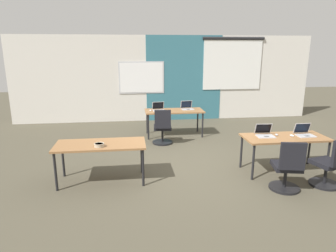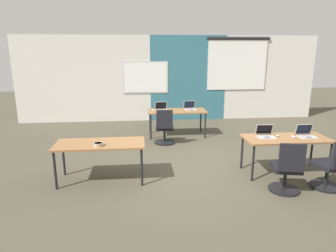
% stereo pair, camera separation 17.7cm
% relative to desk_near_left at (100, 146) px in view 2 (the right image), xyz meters
% --- Properties ---
extents(ground_plane, '(24.00, 24.00, 0.00)m').
position_rel_desk_near_left_xyz_m(ground_plane, '(1.75, 0.60, -0.66)').
color(ground_plane, '#4C4738').
extents(back_wall_assembly, '(10.00, 0.27, 2.80)m').
position_rel_desk_near_left_xyz_m(back_wall_assembly, '(1.78, 4.80, 0.75)').
color(back_wall_assembly, silver).
rests_on(back_wall_assembly, ground).
extents(desk_near_left, '(1.60, 0.70, 0.72)m').
position_rel_desk_near_left_xyz_m(desk_near_left, '(0.00, 0.00, 0.00)').
color(desk_near_left, olive).
rests_on(desk_near_left, ground).
extents(desk_near_right, '(1.60, 0.70, 0.72)m').
position_rel_desk_near_left_xyz_m(desk_near_right, '(3.50, 0.00, 0.00)').
color(desk_near_right, olive).
rests_on(desk_near_right, ground).
extents(desk_far_center, '(1.60, 0.70, 0.72)m').
position_rel_desk_near_left_xyz_m(desk_far_center, '(1.75, 2.80, 0.00)').
color(desk_far_center, olive).
rests_on(desk_far_center, ground).
extents(laptop_near_right_end, '(0.33, 0.30, 0.23)m').
position_rel_desk_near_left_xyz_m(laptop_near_right_end, '(3.91, 0.03, 0.11)').
color(laptop_near_right_end, '#B7B7BC').
rests_on(laptop_near_right_end, desk_near_right).
extents(mouse_near_right_end, '(0.08, 0.11, 0.03)m').
position_rel_desk_near_left_xyz_m(mouse_near_right_end, '(3.64, -0.01, 0.08)').
color(mouse_near_right_end, silver).
rests_on(mouse_near_right_end, desk_near_right).
extents(chair_near_right_end, '(0.53, 0.59, 0.92)m').
position_rel_desk_near_left_xyz_m(chair_near_right_end, '(3.97, -0.75, -0.28)').
color(chair_near_right_end, black).
rests_on(chair_near_right_end, ground).
extents(laptop_near_right_inner, '(0.35, 0.33, 0.23)m').
position_rel_desk_near_left_xyz_m(laptop_near_right_inner, '(3.13, 0.09, 0.11)').
color(laptop_near_right_inner, '#B7B7BC').
rests_on(laptop_near_right_inner, desk_near_right).
extents(mouse_near_right_inner, '(0.08, 0.11, 0.03)m').
position_rel_desk_near_left_xyz_m(mouse_near_right_inner, '(3.37, 0.09, 0.08)').
color(mouse_near_right_inner, '#B2B2B7').
rests_on(mouse_near_right_inner, desk_near_right).
extents(chair_near_right_inner, '(0.52, 0.57, 0.92)m').
position_rel_desk_near_left_xyz_m(chair_near_right_inner, '(3.15, -0.80, -0.28)').
color(chair_near_right_inner, black).
rests_on(chair_near_right_inner, ground).
extents(laptop_far_right, '(0.36, 0.32, 0.23)m').
position_rel_desk_near_left_xyz_m(laptop_far_right, '(2.13, 2.89, 0.11)').
color(laptop_far_right, '#B7B7BC').
rests_on(laptop_far_right, desk_far_center).
extents(laptop_far_left, '(0.36, 0.32, 0.23)m').
position_rel_desk_near_left_xyz_m(laptop_far_left, '(1.32, 2.82, 0.11)').
color(laptop_far_left, '#B7B7BC').
rests_on(laptop_far_left, desk_far_center).
extents(mouse_far_left, '(0.06, 0.10, 0.03)m').
position_rel_desk_near_left_xyz_m(mouse_far_left, '(1.09, 2.77, 0.08)').
color(mouse_far_left, silver).
rests_on(mouse_far_left, desk_far_center).
extents(chair_far_left, '(0.52, 0.55, 0.92)m').
position_rel_desk_near_left_xyz_m(chair_far_left, '(1.34, 2.06, -0.28)').
color(chair_far_left, black).
rests_on(chair_far_left, ground).
extents(snack_bowl, '(0.18, 0.18, 0.06)m').
position_rel_desk_near_left_xyz_m(snack_bowl, '(-0.00, -0.18, 0.10)').
color(snack_bowl, tan).
rests_on(snack_bowl, desk_near_left).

